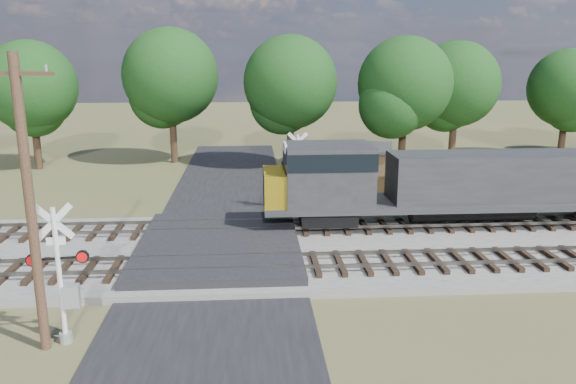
{
  "coord_description": "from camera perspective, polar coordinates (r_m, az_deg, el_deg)",
  "views": [
    {
      "loc": [
        1.45,
        -23.17,
        8.67
      ],
      "look_at": [
        3.16,
        2.0,
        2.41
      ],
      "focal_mm": 35.0,
      "sensor_mm": 36.0,
      "label": 1
    }
  ],
  "objects": [
    {
      "name": "crossing_signal_near",
      "position": [
        18.4,
        -21.81,
        -8.88
      ],
      "size": [
        1.79,
        0.43,
        4.44
      ],
      "rotation": [
        0.0,
        0.0,
        0.14
      ],
      "color": "silver",
      "rests_on": "ground"
    },
    {
      "name": "track_near",
      "position": [
        22.79,
        0.6,
        -7.31
      ],
      "size": [
        140.0,
        2.6,
        0.33
      ],
      "color": "black",
      "rests_on": "ballast_bed"
    },
    {
      "name": "treeline",
      "position": [
        44.57,
        4.69,
        10.9
      ],
      "size": [
        78.23,
        11.38,
        10.69
      ],
      "color": "black",
      "rests_on": "ground"
    },
    {
      "name": "equipment_shed",
      "position": [
        36.4,
        7.05,
        2.44
      ],
      "size": [
        5.22,
        5.22,
        2.93
      ],
      "rotation": [
        0.0,
        0.0,
        -0.25
      ],
      "color": "#47331E",
      "rests_on": "ground"
    },
    {
      "name": "crossing_panel",
      "position": [
        25.14,
        -6.99,
        -5.58
      ],
      "size": [
        7.0,
        9.0,
        0.62
      ],
      "primitive_type": "cube",
      "color": "#262628",
      "rests_on": "ground"
    },
    {
      "name": "road",
      "position": [
        24.77,
        -7.03,
        -6.56
      ],
      "size": [
        7.0,
        60.0,
        0.08
      ],
      "primitive_type": "cube",
      "color": "black",
      "rests_on": "ground"
    },
    {
      "name": "ground",
      "position": [
        24.78,
        -7.03,
        -6.65
      ],
      "size": [
        160.0,
        160.0,
        0.0
      ],
      "primitive_type": "plane",
      "color": "#4C522C",
      "rests_on": "ground"
    },
    {
      "name": "track_far",
      "position": [
        27.49,
        -0.21,
        -3.54
      ],
      "size": [
        140.0,
        2.6,
        0.33
      ],
      "color": "black",
      "rests_on": "ballast_bed"
    },
    {
      "name": "ballast_bed",
      "position": [
        26.57,
        15.18,
        -5.27
      ],
      "size": [
        140.0,
        10.0,
        0.3
      ],
      "primitive_type": "cube",
      "color": "gray",
      "rests_on": "ground"
    },
    {
      "name": "crossing_signal_far",
      "position": [
        31.04,
        0.81,
        1.3
      ],
      "size": [
        1.82,
        0.39,
        4.52
      ],
      "rotation": [
        0.0,
        0.0,
        3.16
      ],
      "color": "silver",
      "rests_on": "ground"
    },
    {
      "name": "utility_pole",
      "position": [
        17.44,
        -24.78,
        -0.8
      ],
      "size": [
        2.13,
        0.39,
        8.72
      ],
      "rotation": [
        0.0,
        0.0,
        -0.13
      ],
      "color": "#3C251B",
      "rests_on": "ground"
    }
  ]
}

